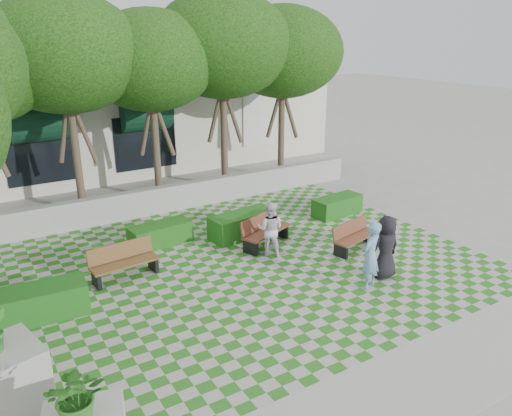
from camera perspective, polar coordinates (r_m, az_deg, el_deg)
ground at (r=12.79m, az=1.64°, el=-8.27°), size 90.00×90.00×0.00m
lawn at (r=13.54m, az=-0.70°, el=-6.55°), size 12.00×12.00×0.00m
sidewalk_south at (r=9.86m, az=17.65°, el=-18.91°), size 16.00×2.00×0.01m
retaining_wall at (r=17.71m, az=-9.40°, el=1.22°), size 15.00×0.36×0.90m
bench_east at (r=14.60m, az=11.15°, el=-3.21°), size 1.66×0.86×0.83m
bench_mid at (r=14.62m, az=0.98°, el=-2.63°), size 1.82×1.18×0.91m
bench_west at (r=13.17m, az=-14.87°, el=-6.01°), size 1.76×0.72×0.90m
hedge_east at (r=17.26m, az=9.26°, el=0.26°), size 1.87×0.92×0.63m
hedge_midright at (r=15.28m, az=-1.56°, el=-1.91°), size 2.16×1.08×0.72m
hedge_midleft at (r=14.96m, az=-10.87°, el=-2.96°), size 1.88×0.91×0.63m
hedge_west at (r=12.09m, az=-23.66°, el=-9.93°), size 2.12×0.96×0.72m
planter_back at (r=9.60m, az=-26.79°, el=-16.79°), size 1.38×1.38×1.90m
person_blue at (r=12.38m, az=12.93°, el=-5.31°), size 0.74×0.62×1.74m
person_dark at (r=13.02m, az=14.60°, el=-4.35°), size 0.84×0.57×1.66m
person_white at (r=13.85m, az=1.62°, el=-2.41°), size 0.96×0.95×1.56m
tree_row at (r=15.99m, az=-16.43°, el=16.05°), size 17.70×13.40×7.41m
building at (r=24.80m, az=-14.83°, el=11.08°), size 18.00×8.92×5.15m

